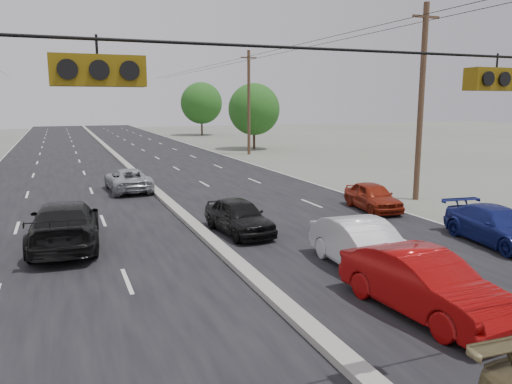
{
  "coord_description": "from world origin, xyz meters",
  "views": [
    {
      "loc": [
        -4.97,
        -6.08,
        5.1
      ],
      "look_at": [
        0.94,
        8.85,
        2.2
      ],
      "focal_mm": 35.0,
      "sensor_mm": 36.0,
      "label": 1
    }
  ],
  "objects_px": {
    "tree_right_mid": "(254,109)",
    "queue_car_b": "(363,246)",
    "utility_pole_right_c": "(249,102)",
    "utility_pole_right_b": "(421,102)",
    "tree_right_far": "(201,103)",
    "red_sedan": "(423,284)",
    "queue_car_a": "(239,216)",
    "oncoming_far": "(128,180)",
    "queue_car_d": "(498,227)",
    "oncoming_near": "(65,225)",
    "queue_car_e": "(373,197)"
  },
  "relations": [
    {
      "from": "tree_right_far",
      "to": "oncoming_near",
      "type": "height_order",
      "value": "tree_right_far"
    },
    {
      "from": "tree_right_far",
      "to": "queue_car_e",
      "type": "xyz_separation_m",
      "value": [
        -7.24,
        -56.47,
        -4.3
      ]
    },
    {
      "from": "tree_right_far",
      "to": "oncoming_near",
      "type": "bearing_deg",
      "value": -109.99
    },
    {
      "from": "queue_car_d",
      "to": "oncoming_far",
      "type": "height_order",
      "value": "queue_car_d"
    },
    {
      "from": "queue_car_b",
      "to": "queue_car_e",
      "type": "bearing_deg",
      "value": 56.51
    },
    {
      "from": "tree_right_far",
      "to": "oncoming_far",
      "type": "distance_m",
      "value": 50.22
    },
    {
      "from": "utility_pole_right_b",
      "to": "tree_right_far",
      "type": "xyz_separation_m",
      "value": [
        3.5,
        55.0,
        -0.15
      ]
    },
    {
      "from": "queue_car_a",
      "to": "queue_car_e",
      "type": "bearing_deg",
      "value": 7.71
    },
    {
      "from": "utility_pole_right_b",
      "to": "tree_right_far",
      "type": "bearing_deg",
      "value": 86.36
    },
    {
      "from": "red_sedan",
      "to": "queue_car_a",
      "type": "xyz_separation_m",
      "value": [
        -1.6,
        8.79,
        -0.08
      ]
    },
    {
      "from": "tree_right_mid",
      "to": "queue_car_b",
      "type": "bearing_deg",
      "value": -106.58
    },
    {
      "from": "utility_pole_right_c",
      "to": "red_sedan",
      "type": "bearing_deg",
      "value": -104.43
    },
    {
      "from": "utility_pole_right_b",
      "to": "red_sedan",
      "type": "distance_m",
      "value": 15.86
    },
    {
      "from": "utility_pole_right_b",
      "to": "queue_car_a",
      "type": "relative_size",
      "value": 2.47
    },
    {
      "from": "queue_car_b",
      "to": "oncoming_near",
      "type": "height_order",
      "value": "oncoming_near"
    },
    {
      "from": "oncoming_far",
      "to": "tree_right_mid",
      "type": "bearing_deg",
      "value": -129.2
    },
    {
      "from": "tree_right_mid",
      "to": "tree_right_far",
      "type": "xyz_separation_m",
      "value": [
        1.0,
        25.0,
        0.62
      ]
    },
    {
      "from": "red_sedan",
      "to": "queue_car_a",
      "type": "height_order",
      "value": "red_sedan"
    },
    {
      "from": "tree_right_far",
      "to": "queue_car_a",
      "type": "distance_m",
      "value": 60.1
    },
    {
      "from": "queue_car_a",
      "to": "queue_car_e",
      "type": "height_order",
      "value": "queue_car_a"
    },
    {
      "from": "red_sedan",
      "to": "queue_car_e",
      "type": "bearing_deg",
      "value": 55.95
    },
    {
      "from": "utility_pole_right_b",
      "to": "oncoming_far",
      "type": "xyz_separation_m",
      "value": [
        -13.9,
        8.08,
        -4.44
      ]
    },
    {
      "from": "tree_right_far",
      "to": "queue_car_d",
      "type": "relative_size",
      "value": 1.77
    },
    {
      "from": "tree_right_mid",
      "to": "queue_car_a",
      "type": "xyz_separation_m",
      "value": [
        -13.6,
        -33.14,
        -3.65
      ]
    },
    {
      "from": "utility_pole_right_c",
      "to": "tree_right_mid",
      "type": "bearing_deg",
      "value": 63.43
    },
    {
      "from": "tree_right_mid",
      "to": "queue_car_b",
      "type": "height_order",
      "value": "tree_right_mid"
    },
    {
      "from": "queue_car_d",
      "to": "oncoming_near",
      "type": "distance_m",
      "value": 15.53
    },
    {
      "from": "tree_right_far",
      "to": "queue_car_b",
      "type": "relative_size",
      "value": 1.78
    },
    {
      "from": "tree_right_far",
      "to": "queue_car_e",
      "type": "relative_size",
      "value": 2.11
    },
    {
      "from": "queue_car_b",
      "to": "queue_car_d",
      "type": "distance_m",
      "value": 6.13
    },
    {
      "from": "utility_pole_right_b",
      "to": "queue_car_a",
      "type": "xyz_separation_m",
      "value": [
        -11.1,
        -3.14,
        -4.42
      ]
    },
    {
      "from": "oncoming_far",
      "to": "queue_car_b",
      "type": "bearing_deg",
      "value": 103.96
    },
    {
      "from": "red_sedan",
      "to": "oncoming_near",
      "type": "bearing_deg",
      "value": 125.38
    },
    {
      "from": "oncoming_near",
      "to": "oncoming_far",
      "type": "height_order",
      "value": "oncoming_near"
    },
    {
      "from": "tree_right_far",
      "to": "oncoming_far",
      "type": "xyz_separation_m",
      "value": [
        -17.4,
        -46.92,
        -4.29
      ]
    },
    {
      "from": "red_sedan",
      "to": "utility_pole_right_c",
      "type": "bearing_deg",
      "value": 70.36
    },
    {
      "from": "utility_pole_right_c",
      "to": "oncoming_near",
      "type": "bearing_deg",
      "value": -122.29
    },
    {
      "from": "queue_car_b",
      "to": "utility_pole_right_b",
      "type": "bearing_deg",
      "value": 46.62
    },
    {
      "from": "red_sedan",
      "to": "queue_car_d",
      "type": "distance_m",
      "value": 7.67
    },
    {
      "from": "queue_car_d",
      "to": "queue_car_e",
      "type": "relative_size",
      "value": 1.19
    },
    {
      "from": "oncoming_far",
      "to": "utility_pole_right_c",
      "type": "bearing_deg",
      "value": -131.8
    },
    {
      "from": "tree_right_far",
      "to": "queue_car_e",
      "type": "bearing_deg",
      "value": -97.3
    },
    {
      "from": "tree_right_mid",
      "to": "queue_car_b",
      "type": "distance_m",
      "value": 40.45
    },
    {
      "from": "queue_car_a",
      "to": "utility_pole_right_c",
      "type": "bearing_deg",
      "value": 63.37
    },
    {
      "from": "queue_car_b",
      "to": "oncoming_far",
      "type": "xyz_separation_m",
      "value": [
        -4.9,
        16.7,
        -0.09
      ]
    },
    {
      "from": "tree_right_mid",
      "to": "utility_pole_right_c",
      "type": "bearing_deg",
      "value": -116.57
    },
    {
      "from": "utility_pole_right_b",
      "to": "oncoming_near",
      "type": "height_order",
      "value": "utility_pole_right_b"
    },
    {
      "from": "utility_pole_right_c",
      "to": "queue_car_d",
      "type": "height_order",
      "value": "utility_pole_right_c"
    },
    {
      "from": "utility_pole_right_b",
      "to": "tree_right_mid",
      "type": "bearing_deg",
      "value": 85.24
    },
    {
      "from": "tree_right_mid",
      "to": "queue_car_e",
      "type": "xyz_separation_m",
      "value": [
        -6.24,
        -31.47,
        -3.68
      ]
    }
  ]
}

